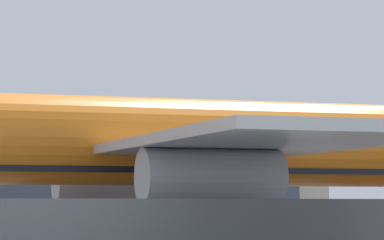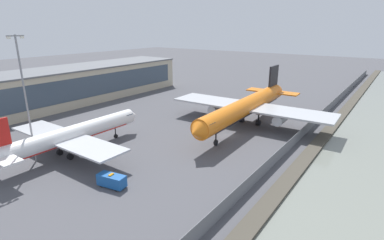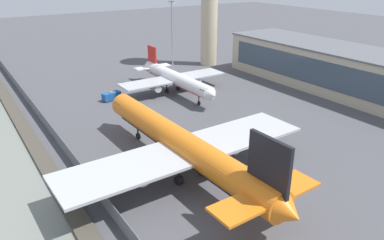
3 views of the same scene
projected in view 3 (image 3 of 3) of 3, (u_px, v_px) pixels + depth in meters
ground_plane at (157, 152)px, 76.61m from camera, size 500.00×500.00×0.00m
shoreline_seawall at (55, 180)px, 66.12m from camera, size 320.00×3.00×0.50m
perimeter_fence at (79, 167)px, 67.97m from camera, size 280.00×0.10×2.75m
cargo_jet_orange at (183, 145)px, 66.58m from camera, size 54.51×46.88×15.14m
passenger_jet_white_red at (175, 79)px, 110.36m from camera, size 38.61×32.72×11.70m
baggage_tug at (243, 204)px, 58.45m from camera, size 3.38×3.40×1.80m
ops_van at (112, 96)px, 105.68m from camera, size 2.98×5.49×2.48m
terminal_building at (360, 74)px, 107.34m from camera, size 91.62×20.57×12.92m
apron_light_mast_apron_west at (172, 41)px, 113.29m from camera, size 3.20×0.40×25.93m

